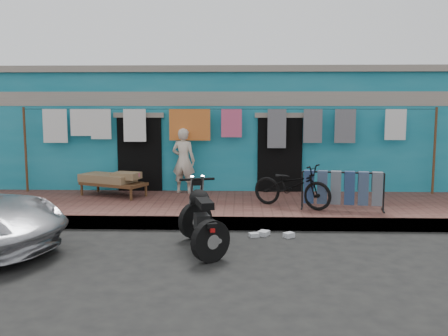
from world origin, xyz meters
TOP-DOWN VIEW (x-y plane):
  - ground at (0.00, 0.00)m, footprint 80.00×80.00m
  - sidewalk at (0.00, 3.00)m, footprint 28.00×3.00m
  - curb at (0.00, 1.55)m, footprint 28.00×0.10m
  - building at (-0.00, 6.99)m, footprint 12.20×5.20m
  - clothesline at (-0.42, 4.25)m, footprint 10.06×0.06m
  - seated_person at (-1.07, 4.20)m, footprint 0.65×0.51m
  - bicycle at (1.42, 2.55)m, footprint 1.82×1.43m
  - motorcycle at (-0.30, 0.23)m, footprint 1.49×2.06m
  - charpoy at (-2.69, 3.74)m, footprint 2.21×1.99m
  - jeans_rack at (2.43, 2.33)m, footprint 1.84×0.92m
  - litter_a at (0.58, 1.04)m, footprint 0.20×0.18m
  - litter_b at (1.22, 1.02)m, footprint 0.23×0.22m
  - litter_c at (0.77, 1.15)m, footprint 0.25×0.27m

SIDE VIEW (x-z plane):
  - ground at x=0.00m, z-range 0.00..0.00m
  - litter_a at x=0.58m, z-range 0.00..0.08m
  - litter_c at x=0.77m, z-range 0.00..0.09m
  - litter_b at x=1.22m, z-range 0.00..0.09m
  - sidewalk at x=0.00m, z-range 0.00..0.25m
  - curb at x=0.00m, z-range 0.00..0.25m
  - charpoy at x=-2.69m, z-range 0.25..0.80m
  - motorcycle at x=-0.30m, z-range 0.00..1.14m
  - jeans_rack at x=2.43m, z-range 0.25..1.08m
  - bicycle at x=1.42m, z-range 0.25..1.38m
  - seated_person at x=-1.07m, z-range 0.25..1.84m
  - building at x=0.00m, z-range 0.01..3.37m
  - clothesline at x=-0.42m, z-range 0.78..2.88m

